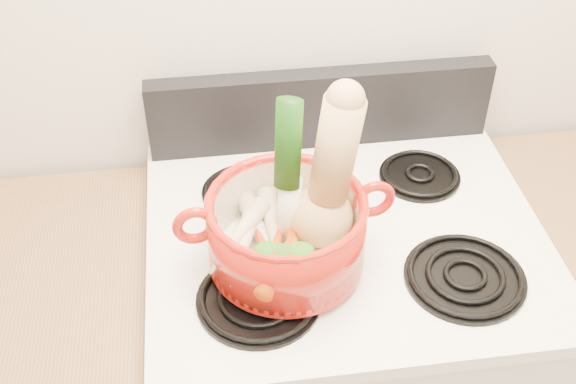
{
  "coord_description": "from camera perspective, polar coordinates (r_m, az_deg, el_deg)",
  "views": [
    {
      "loc": [
        -0.26,
        0.39,
        1.93
      ],
      "look_at": [
        -0.13,
        1.3,
        1.15
      ],
      "focal_mm": 45.0,
      "sensor_mm": 36.0,
      "label": 1
    }
  ],
  "objects": [
    {
      "name": "dutch_oven",
      "position": [
        1.29,
        -0.12,
        -3.17
      ],
      "size": [
        0.31,
        0.31,
        0.14
      ],
      "primitive_type": "cylinder",
      "rotation": [
        0.0,
        0.0,
        0.08
      ],
      "color": "#AF190F",
      "rests_on": "burner_front_left"
    },
    {
      "name": "leek",
      "position": [
        1.24,
        0.09,
        1.35
      ],
      "size": [
        0.08,
        0.1,
        0.31
      ],
      "primitive_type": "cylinder",
      "rotation": [
        -0.14,
        0.0,
        -0.39
      ],
      "color": "white",
      "rests_on": "dutch_oven"
    },
    {
      "name": "burner_back_right",
      "position": [
        1.57,
        10.37,
        1.4
      ],
      "size": [
        0.17,
        0.17,
        0.02
      ],
      "primitive_type": "cylinder",
      "color": "black",
      "rests_on": "cooktop"
    },
    {
      "name": "burner_front_left",
      "position": [
        1.29,
        -2.33,
        -8.32
      ],
      "size": [
        0.22,
        0.22,
        0.02
      ],
      "primitive_type": "cylinder",
      "color": "black",
      "rests_on": "cooktop"
    },
    {
      "name": "carrot_2",
      "position": [
        1.28,
        0.41,
        -4.45
      ],
      "size": [
        0.04,
        0.19,
        0.05
      ],
      "primitive_type": "cone",
      "rotation": [
        1.66,
        0.0,
        -0.01
      ],
      "color": "#BF3D09",
      "rests_on": "dutch_oven"
    },
    {
      "name": "ginger",
      "position": [
        1.37,
        1.24,
        -1.25
      ],
      "size": [
        0.11,
        0.09,
        0.05
      ],
      "primitive_type": "ellipsoid",
      "rotation": [
        0.0,
        0.0,
        0.28
      ],
      "color": "#D4C083",
      "rests_on": "dutch_oven"
    },
    {
      "name": "control_backsplash",
      "position": [
        1.61,
        2.61,
        6.63
      ],
      "size": [
        0.76,
        0.05,
        0.18
      ],
      "primitive_type": "cube",
      "color": "black",
      "rests_on": "cooktop"
    },
    {
      "name": "parsnip_2",
      "position": [
        1.32,
        -1.2,
        -2.81
      ],
      "size": [
        0.04,
        0.18,
        0.05
      ],
      "primitive_type": "cone",
      "rotation": [
        1.66,
        0.0,
        0.03
      ],
      "color": "beige",
      "rests_on": "dutch_oven"
    },
    {
      "name": "carrot_0",
      "position": [
        1.27,
        -1.54,
        -5.47
      ],
      "size": [
        0.06,
        0.17,
        0.05
      ],
      "primitive_type": "cone",
      "rotation": [
        1.66,
        0.0,
        0.17
      ],
      "color": "red",
      "rests_on": "dutch_oven"
    },
    {
      "name": "parsnip_3",
      "position": [
        1.3,
        -4.03,
        -3.47
      ],
      "size": [
        0.14,
        0.17,
        0.05
      ],
      "primitive_type": "cone",
      "rotation": [
        1.66,
        0.0,
        -0.66
      ],
      "color": "beige",
      "rests_on": "dutch_oven"
    },
    {
      "name": "squash",
      "position": [
        1.25,
        3.21,
        1.46
      ],
      "size": [
        0.17,
        0.15,
        0.32
      ],
      "primitive_type": null,
      "rotation": [
        0.0,
        0.11,
        -0.13
      ],
      "color": "tan",
      "rests_on": "dutch_oven"
    },
    {
      "name": "cooktop",
      "position": [
        1.44,
        4.54,
        -3.43
      ],
      "size": [
        0.78,
        0.67,
        0.03
      ],
      "primitive_type": "cube",
      "color": "white",
      "rests_on": "stove_body"
    },
    {
      "name": "parsnip_0",
      "position": [
        1.31,
        -2.02,
        -3.64
      ],
      "size": [
        0.09,
        0.22,
        0.06
      ],
      "primitive_type": "cone",
      "rotation": [
        1.66,
        0.0,
        0.21
      ],
      "color": "beige",
      "rests_on": "dutch_oven"
    },
    {
      "name": "pot_handle_right",
      "position": [
        1.3,
        6.82,
        -0.56
      ],
      "size": [
        0.08,
        0.02,
        0.08
      ],
      "primitive_type": "torus",
      "rotation": [
        1.57,
        0.0,
        0.08
      ],
      "color": "#AF190F",
      "rests_on": "dutch_oven"
    },
    {
      "name": "burner_back_left",
      "position": [
        1.51,
        -3.55,
        0.17
      ],
      "size": [
        0.17,
        0.17,
        0.02
      ],
      "primitive_type": "cylinder",
      "color": "black",
      "rests_on": "cooktop"
    },
    {
      "name": "pot_handle_left",
      "position": [
        1.25,
        -7.36,
        -2.64
      ],
      "size": [
        0.08,
        0.02,
        0.08
      ],
      "primitive_type": "torus",
      "rotation": [
        1.57,
        0.0,
        0.08
      ],
      "color": "#AF190F",
      "rests_on": "dutch_oven"
    },
    {
      "name": "carrot_3",
      "position": [
        1.24,
        -0.69,
        -5.65
      ],
      "size": [
        0.1,
        0.15,
        0.05
      ],
      "primitive_type": "cone",
      "rotation": [
        1.66,
        0.0,
        -0.49
      ],
      "color": "#D04D0A",
      "rests_on": "dutch_oven"
    },
    {
      "name": "burner_front_right",
      "position": [
        1.37,
        13.82,
        -6.44
      ],
      "size": [
        0.22,
        0.22,
        0.02
      ],
      "primitive_type": "cylinder",
      "color": "black",
      "rests_on": "cooktop"
    },
    {
      "name": "carrot_1",
      "position": [
        1.27,
        -1.06,
        -4.97
      ],
      "size": [
        0.08,
        0.16,
        0.05
      ],
      "primitive_type": "cone",
      "rotation": [
        1.66,
        0.0,
        -0.29
      ],
      "color": "#BB4309",
      "rests_on": "dutch_oven"
    },
    {
      "name": "parsnip_1",
      "position": [
        1.3,
        -3.51,
        -4.0
      ],
      "size": [
        0.1,
        0.19,
        0.06
      ],
      "primitive_type": "cone",
      "rotation": [
        1.66,
        0.0,
        -0.31
      ],
      "color": "#F0E0C3",
      "rests_on": "dutch_oven"
    },
    {
      "name": "stove_body",
      "position": [
        1.8,
        3.75,
        -14.43
      ],
      "size": [
        0.76,
        0.65,
        0.92
      ],
      "primitive_type": "cube",
      "color": "silver",
      "rests_on": "floor"
    }
  ]
}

